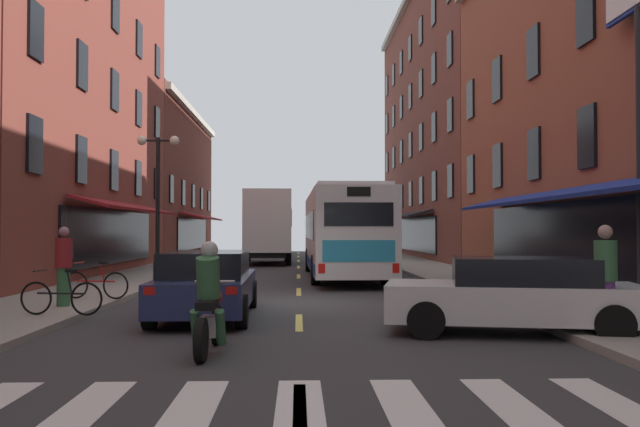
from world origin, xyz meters
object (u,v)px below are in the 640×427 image
object	(u,v)px
sedan_mid	(515,295)
pedestrian_mid	(606,277)
billboard_sign	(639,20)
bicycle_near	(96,284)
transit_bus	(343,232)
motorcycle_rider	(209,305)
sedan_far	(207,284)
bicycle_mid	(61,297)
box_truck	(267,227)
street_lamp_twin	(158,200)
pedestrian_near	(64,264)
sedan_near	(272,246)

from	to	relation	value
sedan_mid	pedestrian_mid	xyz separation A→B (m)	(1.21, -0.90, 0.37)
sedan_mid	billboard_sign	bearing A→B (deg)	29.70
billboard_sign	bicycle_near	size ratio (longest dim) A/B	4.69
transit_bus	motorcycle_rider	xyz separation A→B (m)	(-3.02, -15.48, -1.03)
sedan_far	bicycle_mid	distance (m)	2.86
motorcycle_rider	pedestrian_mid	xyz separation A→B (m)	(6.33, 0.77, 0.35)
bicycle_near	bicycle_mid	bearing A→B (deg)	-84.99
box_truck	motorcycle_rider	xyz separation A→B (m)	(0.34, -25.84, -1.28)
pedestrian_mid	street_lamp_twin	world-z (taller)	street_lamp_twin
pedestrian_mid	motorcycle_rider	bearing A→B (deg)	161.14
billboard_sign	street_lamp_twin	world-z (taller)	billboard_sign
sedan_mid	pedestrian_near	bearing A→B (deg)	159.54
motorcycle_rider	bicycle_near	size ratio (longest dim) A/B	1.22
transit_bus	bicycle_mid	world-z (taller)	transit_bus
bicycle_near	pedestrian_mid	size ratio (longest dim) A/B	0.96
bicycle_near	motorcycle_rider	bearing A→B (deg)	-61.02
transit_bus	sedan_near	bearing A→B (deg)	99.77
transit_bus	bicycle_mid	xyz separation A→B (m)	(-6.39, -12.06, -1.24)
sedan_far	bicycle_mid	xyz separation A→B (m)	(-2.77, -0.65, -0.20)
transit_bus	bicycle_mid	bearing A→B (deg)	-117.90
bicycle_near	pedestrian_near	bearing A→B (deg)	-98.74
bicycle_mid	sedan_mid	bearing A→B (deg)	-11.66
transit_bus	motorcycle_rider	bearing A→B (deg)	-101.03
sedan_far	bicycle_near	xyz separation A→B (m)	(-3.05, 2.50, -0.20)
billboard_sign	bicycle_mid	bearing A→B (deg)	-179.46
bicycle_mid	pedestrian_mid	bearing A→B (deg)	-15.30
box_truck	bicycle_near	xyz separation A→B (m)	(-3.31, -19.26, -1.48)
sedan_far	pedestrian_near	size ratio (longest dim) A/B	2.73
box_truck	bicycle_near	distance (m)	19.60
sedan_far	motorcycle_rider	size ratio (longest dim) A/B	2.31
sedan_far	street_lamp_twin	world-z (taller)	street_lamp_twin
motorcycle_rider	pedestrian_mid	bearing A→B (deg)	6.95
pedestrian_near	pedestrian_mid	xyz separation A→B (m)	(10.21, -4.26, -0.02)
bicycle_near	pedestrian_near	distance (m)	1.66
box_truck	bicycle_mid	distance (m)	22.67
billboard_sign	motorcycle_rider	xyz separation A→B (m)	(-8.39, -3.53, -5.48)
sedan_near	pedestrian_near	size ratio (longest dim) A/B	2.46
box_truck	bicycle_near	bearing A→B (deg)	-99.74
billboard_sign	sedan_near	size ratio (longest dim) A/B	1.83
billboard_sign	bicycle_mid	xyz separation A→B (m)	(-11.75, -0.11, -5.69)
transit_bus	pedestrian_mid	xyz separation A→B (m)	(3.31, -14.71, -0.68)
sedan_far	bicycle_near	world-z (taller)	sedan_far
bicycle_mid	street_lamp_twin	bearing A→B (deg)	90.32
street_lamp_twin	bicycle_mid	bearing A→B (deg)	-89.68
transit_bus	box_truck	world-z (taller)	box_truck
billboard_sign	motorcycle_rider	world-z (taller)	billboard_sign
sedan_mid	bicycle_mid	xyz separation A→B (m)	(-8.49, 1.75, -0.19)
billboard_sign	sedan_mid	size ratio (longest dim) A/B	1.71
sedan_mid	sedan_far	xyz separation A→B (m)	(-5.71, 2.40, 0.01)
motorcycle_rider	pedestrian_mid	world-z (taller)	pedestrian_mid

